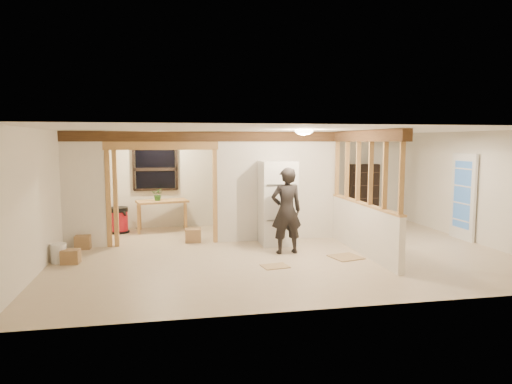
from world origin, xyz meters
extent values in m
cube|color=#C5B292|center=(0.00, 0.00, -0.01)|extent=(9.00, 6.50, 0.01)
cube|color=white|center=(0.00, 0.00, 2.50)|extent=(9.00, 6.50, 0.01)
cube|color=silver|center=(0.00, 3.25, 1.25)|extent=(9.00, 0.01, 2.50)
cube|color=silver|center=(0.00, -3.25, 1.25)|extent=(9.00, 0.01, 2.50)
cube|color=silver|center=(-4.50, 0.00, 1.25)|extent=(0.01, 6.50, 2.50)
cube|color=silver|center=(4.50, 0.00, 1.25)|extent=(0.01, 6.50, 2.50)
cube|color=silver|center=(-4.05, 1.20, 1.25)|extent=(0.90, 0.12, 2.50)
cube|color=silver|center=(0.20, 1.20, 1.25)|extent=(2.80, 0.12, 2.50)
cube|color=tan|center=(-2.40, 1.20, 1.10)|extent=(2.46, 0.14, 2.20)
cube|color=#52351C|center=(-1.00, 1.20, 2.38)|extent=(7.00, 0.18, 0.22)
cube|color=#52351C|center=(1.60, -0.40, 2.38)|extent=(0.18, 3.30, 0.22)
cube|color=silver|center=(1.60, -0.40, 0.50)|extent=(0.12, 3.20, 1.00)
cube|color=tan|center=(1.60, -0.40, 1.66)|extent=(0.14, 3.20, 1.32)
cube|color=black|center=(-2.60, 3.17, 1.55)|extent=(1.12, 0.10, 1.10)
cube|color=white|center=(4.42, 0.40, 1.00)|extent=(0.12, 0.86, 2.00)
ellipsoid|color=#FFEABF|center=(0.30, -0.50, 2.48)|extent=(0.36, 0.36, 0.16)
ellipsoid|color=#FFEABF|center=(-2.50, 2.30, 2.48)|extent=(0.32, 0.32, 0.14)
ellipsoid|color=#FFD88C|center=(-2.00, 1.60, 2.18)|extent=(0.07, 0.07, 0.07)
cube|color=white|center=(0.09, 0.77, 0.92)|extent=(0.76, 0.74, 1.85)
imported|color=black|center=(0.07, -0.11, 0.88)|extent=(0.66, 0.45, 1.76)
cube|color=tan|center=(-2.44, 2.72, 0.40)|extent=(1.36, 0.88, 0.79)
imported|color=#236328|center=(-2.54, 2.66, 0.95)|extent=(0.35, 0.32, 0.31)
cylinder|color=maroon|center=(-3.51, 2.67, 0.33)|extent=(0.61, 0.61, 0.66)
cube|color=black|center=(3.15, 3.04, 0.82)|extent=(0.82, 0.27, 1.63)
cylinder|color=silver|center=(-4.33, -0.02, 0.18)|extent=(0.32, 0.32, 0.36)
cube|color=#977249|center=(-1.74, 1.29, 0.15)|extent=(0.37, 0.32, 0.30)
cube|color=#977249|center=(-4.08, 1.09, 0.15)|extent=(0.32, 0.32, 0.29)
cube|color=#977249|center=(-4.10, -0.12, 0.13)|extent=(0.34, 0.28, 0.26)
cube|color=tan|center=(1.13, -0.69, 0.01)|extent=(0.66, 0.66, 0.02)
cube|color=tan|center=(-0.39, -1.06, 0.01)|extent=(0.52, 0.45, 0.01)
camera|label=1|loc=(-2.26, -8.96, 2.28)|focal=32.00mm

